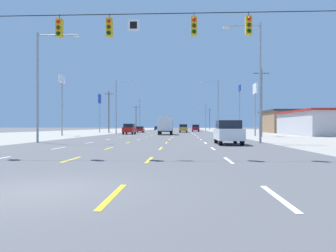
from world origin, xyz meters
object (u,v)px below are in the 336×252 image
object	(u,v)px
streetlight_right_row_0	(257,75)
sedan_inner_right_farther	(183,129)
streetlight_right_row_1	(216,103)
pole_sign_left_row_1	(62,90)
streetlight_left_row_2	(141,113)
streetlight_right_row_2	(204,115)
pole_sign_left_row_2	(100,104)
streetlight_left_row_0	(42,79)
suv_far_left_mid	(129,129)
suv_inner_right_distant_c	(184,127)
suv_far_right_nearest	(228,132)
sedan_far_left_distant_b	(157,128)
suv_inner_right_far	(183,128)
pole_sign_right_row_2	(240,99)
suv_inner_left_distant_a	(161,128)
pole_sign_right_row_1	(255,95)
box_truck_center_turn_near	(165,124)
suv_far_right_farthest	(196,128)
streetlight_left_row_1	(118,103)

from	to	relation	value
streetlight_right_row_0	sedan_inner_right_farther	bearing A→B (deg)	96.30
streetlight_right_row_1	sedan_inner_right_farther	bearing A→B (deg)	105.27
pole_sign_left_row_1	streetlight_left_row_2	bearing A→B (deg)	82.17
streetlight_right_row_2	pole_sign_left_row_2	bearing A→B (deg)	-140.24
streetlight_left_row_0	streetlight_right_row_0	bearing A→B (deg)	-0.00
suv_far_left_mid	suv_inner_right_distant_c	distance (m)	76.47
suv_far_right_nearest	sedan_far_left_distant_b	world-z (taller)	suv_far_right_nearest
streetlight_right_row_0	streetlight_left_row_2	bearing A→B (deg)	105.50
pole_sign_left_row_1	streetlight_left_row_2	size ratio (longest dim) A/B	0.99
suv_inner_right_far	pole_sign_right_row_2	bearing A→B (deg)	-32.28
streetlight_left_row_2	suv_inner_right_distant_c	bearing A→B (deg)	70.14
suv_inner_right_distant_c	streetlight_left_row_0	world-z (taller)	streetlight_left_row_0
suv_inner_left_distant_a	pole_sign_left_row_2	xyz separation A→B (m)	(-13.40, -23.16, 5.93)
pole_sign_right_row_1	streetlight_left_row_2	xyz separation A→B (m)	(-24.25, 48.66, -0.65)
sedan_far_left_distant_b	streetlight_left_row_2	world-z (taller)	streetlight_left_row_2
sedan_far_left_distant_b	pole_sign_right_row_2	world-z (taller)	pole_sign_right_row_2
suv_far_right_nearest	pole_sign_left_row_2	world-z (taller)	pole_sign_left_row_2
streetlight_right_row_1	streetlight_left_row_0	bearing A→B (deg)	-118.97
suv_inner_right_distant_c	pole_sign_left_row_1	distance (m)	87.74
streetlight_left_row_2	box_truck_center_turn_near	bearing A→B (deg)	-76.77
streetlight_left_row_0	streetlight_right_row_1	distance (m)	40.44
box_truck_center_turn_near	suv_far_right_farthest	world-z (taller)	box_truck_center_turn_near
pole_sign_left_row_2	pole_sign_left_row_1	bearing A→B (deg)	-88.88
streetlight_left_row_1	streetlight_left_row_2	distance (m)	35.38
streetlight_right_row_1	streetlight_right_row_2	bearing A→B (deg)	90.14
pole_sign_left_row_2	streetlight_left_row_2	bearing A→B (deg)	72.18
pole_sign_left_row_2	pole_sign_right_row_2	bearing A→B (deg)	-11.71
streetlight_right_row_1	streetlight_right_row_2	distance (m)	35.39
suv_inner_right_far	pole_sign_left_row_1	bearing A→B (deg)	-126.14
streetlight_left_row_1	pole_sign_left_row_1	bearing A→B (deg)	-117.61
pole_sign_right_row_2	streetlight_left_row_1	size ratio (longest dim) A/B	0.97
pole_sign_left_row_1	streetlight_left_row_1	distance (m)	14.42
suv_far_left_mid	sedan_inner_right_farther	world-z (taller)	suv_far_left_mid
sedan_far_left_distant_b	suv_inner_left_distant_a	bearing A→B (deg)	-82.45
pole_sign_left_row_1	streetlight_right_row_2	distance (m)	54.79
streetlight_right_row_1	pole_sign_right_row_1	bearing A→B (deg)	-70.62
sedan_far_left_distant_b	pole_sign_left_row_1	xyz separation A→B (m)	(-9.40, -75.49, 6.64)
suv_inner_right_far	pole_sign_left_row_2	bearing A→B (deg)	-177.23
streetlight_left_row_0	pole_sign_left_row_2	bearing A→B (deg)	98.33
suv_inner_right_distant_c	streetlight_left_row_2	bearing A→B (deg)	-109.86
streetlight_right_row_0	streetlight_right_row_2	bearing A→B (deg)	90.10
suv_far_left_mid	streetlight_right_row_2	distance (m)	42.29
pole_sign_left_row_2	sedan_far_left_distant_b	bearing A→B (deg)	78.70
suv_inner_right_far	pole_sign_right_row_2	distance (m)	15.74
pole_sign_right_row_1	streetlight_left_row_1	world-z (taller)	streetlight_left_row_1
suv_far_left_mid	suv_inner_left_distant_a	world-z (taller)	same
box_truck_center_turn_near	streetlight_left_row_0	world-z (taller)	streetlight_left_row_0
suv_far_right_nearest	sedan_far_left_distant_b	bearing A→B (deg)	97.92
pole_sign_left_row_1	pole_sign_right_row_1	world-z (taller)	pole_sign_left_row_1
pole_sign_right_row_1	pole_sign_right_row_2	bearing A→B (deg)	87.23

